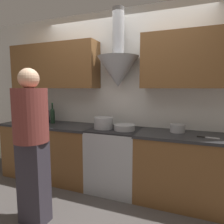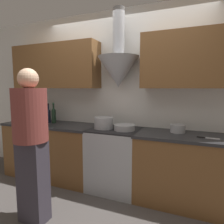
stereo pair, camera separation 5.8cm
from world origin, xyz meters
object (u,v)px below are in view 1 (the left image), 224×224
stove_range (115,159)px  wine_bottle_6 (47,115)px  wine_bottle_7 (53,115)px  wine_bottle_3 (33,113)px  wine_bottle_1 (24,113)px  saucepan (177,128)px  wine_bottle_2 (29,113)px  wine_bottle_5 (43,114)px  wine_bottle_0 (20,113)px  mixing_bowl (124,127)px  wine_bottle_4 (38,114)px  stock_pot (103,123)px  person_foreground_left (32,140)px

stove_range → wine_bottle_6: bearing=177.4°
stove_range → wine_bottle_7: (-1.10, 0.06, 0.57)m
wine_bottle_3 → wine_bottle_7: (0.41, 0.00, -0.01)m
wine_bottle_1 → saucepan: size_ratio=1.77×
wine_bottle_2 → wine_bottle_5: size_ratio=1.05×
wine_bottle_0 → saucepan: wine_bottle_0 is taller
wine_bottle_3 → stove_range: bearing=-2.0°
wine_bottle_5 → mixing_bowl: wine_bottle_5 is taller
stove_range → wine_bottle_3: size_ratio=2.43×
wine_bottle_3 → wine_bottle_5: size_ratio=1.09×
wine_bottle_3 → wine_bottle_4: wine_bottle_3 is taller
wine_bottle_6 → wine_bottle_2: bearing=178.7°
stove_range → wine_bottle_5: size_ratio=2.64×
wine_bottle_6 → wine_bottle_7: (0.11, 0.00, 0.01)m
mixing_bowl → wine_bottle_0: bearing=177.5°
wine_bottle_0 → wine_bottle_2: wine_bottle_2 is taller
wine_bottle_1 → wine_bottle_6: wine_bottle_1 is taller
wine_bottle_4 → wine_bottle_7: bearing=-1.6°
wine_bottle_0 → wine_bottle_1: 0.09m
stock_pot → person_foreground_left: bearing=-112.7°
mixing_bowl → saucepan: (0.68, 0.14, 0.01)m
stove_range → wine_bottle_3: wine_bottle_3 is taller
wine_bottle_5 → stock_pot: 1.15m
wine_bottle_3 → person_foreground_left: size_ratio=0.22×
mixing_bowl → saucepan: 0.69m
stock_pot → saucepan: stock_pot is taller
wine_bottle_3 → stock_pot: (1.35, -0.09, -0.07)m
stove_range → wine_bottle_0: size_ratio=2.57×
wine_bottle_2 → saucepan: bearing=0.9°
wine_bottle_3 → wine_bottle_5: 0.21m
mixing_bowl → stove_range: bearing=167.7°
wine_bottle_6 → saucepan: 2.04m
wine_bottle_3 → wine_bottle_4: (0.10, 0.01, -0.01)m
wine_bottle_0 → wine_bottle_4: size_ratio=1.00×
wine_bottle_1 → wine_bottle_7: bearing=0.3°
stove_range → wine_bottle_3: 1.62m
wine_bottle_0 → wine_bottle_5: bearing=1.3°
wine_bottle_3 → mixing_bowl: 1.67m
wine_bottle_1 → wine_bottle_4: (0.30, 0.01, 0.00)m
wine_bottle_2 → mixing_bowl: 1.77m
wine_bottle_0 → saucepan: (2.63, 0.05, -0.08)m
wine_bottle_1 → wine_bottle_5: same height
wine_bottle_1 → saucepan: bearing=1.1°
wine_bottle_4 → mixing_bowl: 1.57m
stove_range → wine_bottle_1: bearing=178.2°
wine_bottle_5 → stove_range: bearing=-2.7°
wine_bottle_3 → wine_bottle_4: bearing=6.8°
wine_bottle_7 → mixing_bowl: bearing=-4.1°
wine_bottle_2 → wine_bottle_6: size_ratio=1.11×
wine_bottle_2 → wine_bottle_6: bearing=-1.3°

